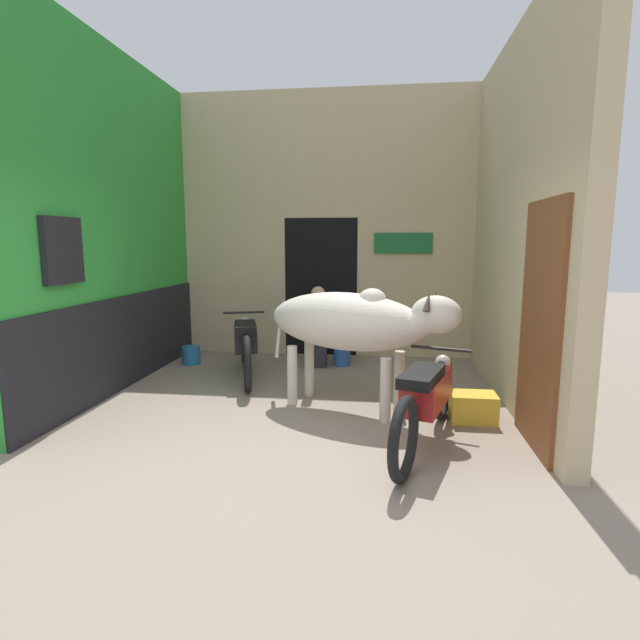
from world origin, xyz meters
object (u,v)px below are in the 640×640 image
object	(u,v)px
plastic_stool	(342,350)
bucket	(191,355)
shopkeeper_seated	(318,325)
crate	(473,407)
motorcycle_far	(245,342)
motorcycle_near	(427,397)
cow	(353,323)

from	to	relation	value
plastic_stool	bucket	bearing A→B (deg)	-174.76
shopkeeper_seated	crate	distance (m)	2.77
plastic_stool	motorcycle_far	bearing A→B (deg)	-149.37
shopkeeper_seated	crate	xyz separation A→B (m)	(1.81, -2.05, -0.45)
shopkeeper_seated	motorcycle_near	bearing A→B (deg)	-64.45
shopkeeper_seated	crate	bearing A→B (deg)	-48.51
motorcycle_near	motorcycle_far	distance (m)	2.98
motorcycle_near	motorcycle_far	size ratio (longest dim) A/B	0.98
motorcycle_far	crate	size ratio (longest dim) A/B	4.69
motorcycle_near	bucket	bearing A→B (deg)	140.72
cow	motorcycle_far	xyz separation A→B (m)	(-1.48, 1.17, -0.48)
cow	motorcycle_near	xyz separation A→B (m)	(0.69, -0.87, -0.49)
motorcycle_near	plastic_stool	distance (m)	2.93
motorcycle_far	plastic_stool	size ratio (longest dim) A/B	5.11
motorcycle_far	crate	world-z (taller)	motorcycle_far
motorcycle_near	motorcycle_far	world-z (taller)	motorcycle_far
crate	bucket	size ratio (longest dim) A/B	1.69
motorcycle_far	shopkeeper_seated	xyz separation A→B (m)	(0.87, 0.68, 0.14)
motorcycle_far	bucket	world-z (taller)	motorcycle_far
cow	crate	bearing A→B (deg)	-9.56
cow	crate	size ratio (longest dim) A/B	4.80
motorcycle_far	bucket	distance (m)	1.14
motorcycle_near	crate	bearing A→B (deg)	52.31
cow	motorcycle_near	distance (m)	1.21
motorcycle_near	bucket	xyz separation A→B (m)	(-3.13, 2.56, -0.31)
plastic_stool	crate	world-z (taller)	plastic_stool
cow	shopkeeper_seated	size ratio (longest dim) A/B	1.86
motorcycle_near	bucket	size ratio (longest dim) A/B	7.76
cow	bucket	bearing A→B (deg)	145.27
cow	motorcycle_far	size ratio (longest dim) A/B	1.02
plastic_stool	shopkeeper_seated	bearing A→B (deg)	-172.59
plastic_stool	crate	bearing A→B (deg)	-54.97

